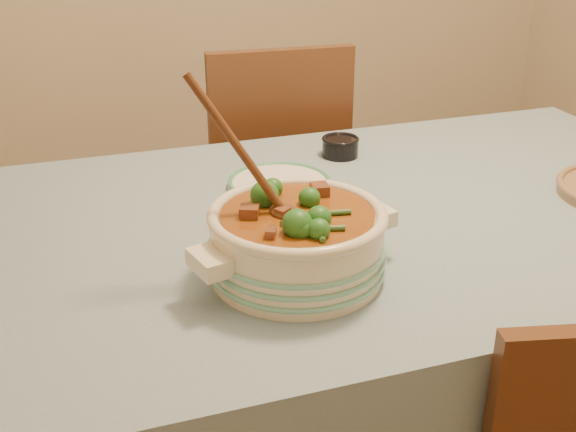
{
  "coord_description": "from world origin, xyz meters",
  "views": [
    {
      "loc": [
        -0.68,
        -1.3,
        1.42
      ],
      "look_at": [
        -0.3,
        -0.19,
        0.87
      ],
      "focal_mm": 45.0,
      "sensor_mm": 36.0,
      "label": 1
    }
  ],
  "objects_px": {
    "dining_table": "(387,245)",
    "chair_far": "(273,168)",
    "condiment_bowl": "(340,146)",
    "white_plate": "(279,183)",
    "stew_casserole": "(297,236)"
  },
  "relations": [
    {
      "from": "dining_table",
      "to": "chair_far",
      "type": "relative_size",
      "value": 1.74
    },
    {
      "from": "chair_far",
      "to": "dining_table",
      "type": "bearing_deg",
      "value": 93.93
    },
    {
      "from": "condiment_bowl",
      "to": "chair_far",
      "type": "relative_size",
      "value": 0.1
    },
    {
      "from": "dining_table",
      "to": "chair_far",
      "type": "xyz_separation_m",
      "value": [
        -0.01,
        0.83,
        -0.12
      ]
    },
    {
      "from": "white_plate",
      "to": "chair_far",
      "type": "bearing_deg",
      "value": 74.01
    },
    {
      "from": "dining_table",
      "to": "chair_far",
      "type": "distance_m",
      "value": 0.84
    },
    {
      "from": "condiment_bowl",
      "to": "dining_table",
      "type": "bearing_deg",
      "value": -93.78
    },
    {
      "from": "stew_casserole",
      "to": "chair_far",
      "type": "relative_size",
      "value": 0.43
    },
    {
      "from": "dining_table",
      "to": "stew_casserole",
      "type": "distance_m",
      "value": 0.4
    },
    {
      "from": "dining_table",
      "to": "white_plate",
      "type": "distance_m",
      "value": 0.29
    },
    {
      "from": "stew_casserole",
      "to": "white_plate",
      "type": "bearing_deg",
      "value": 76.34
    },
    {
      "from": "white_plate",
      "to": "condiment_bowl",
      "type": "distance_m",
      "value": 0.27
    },
    {
      "from": "condiment_bowl",
      "to": "chair_far",
      "type": "xyz_separation_m",
      "value": [
        -0.03,
        0.49,
        -0.24
      ]
    },
    {
      "from": "dining_table",
      "to": "stew_casserole",
      "type": "bearing_deg",
      "value": -143.47
    },
    {
      "from": "white_plate",
      "to": "condiment_bowl",
      "type": "height_order",
      "value": "condiment_bowl"
    }
  ]
}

